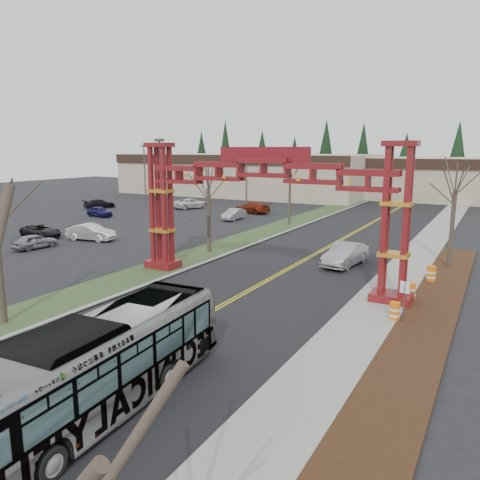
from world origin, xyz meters
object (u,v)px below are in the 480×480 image
Objects in this scene: light_pole_far at (246,170)px; parked_car_mid_b at (99,211)px; street_sign at (405,293)px; light_pole_mid at (145,172)px; bare_tree_median_far at (290,173)px; parked_car_near_c at (41,231)px; parked_car_mid_a at (252,207)px; barrel_south at (394,312)px; parked_car_near_a at (35,241)px; barrel_north at (431,274)px; parked_car_far_b at (191,203)px; bare_tree_median_mid at (208,189)px; gateway_arch at (263,190)px; light_pole_near at (161,182)px; parked_car_far_c at (99,204)px; bare_tree_right_far at (455,193)px; parked_car_far_a at (234,214)px; barrel_mid at (411,292)px; silver_sedan at (345,255)px; transit_bus at (95,368)px; parked_car_near_b at (91,232)px; retail_building_west at (248,174)px.

parked_car_mid_b is at bearing -107.62° from light_pole_far.
light_pole_mid is at bearing 144.21° from street_sign.
parked_car_near_c is at bearing -133.20° from bare_tree_median_far.
barrel_south is (24.98, -32.29, -0.26)m from parked_car_mid_a.
parked_car_near_a is 31.82m from barrel_north.
bare_tree_median_mid reaches higher than parked_car_far_b.
parked_car_near_a is 31.26m from street_sign.
light_pole_far is at bearing 119.67° from gateway_arch.
gateway_arch is 4.80× the size of parked_car_near_a.
light_pole_near is 33.56m from light_pole_far.
light_pole_far is (2.20, 37.97, 4.46)m from parked_car_near_c.
bare_tree_right_far is at bearing -172.75° from parked_car_far_c.
bare_tree_median_mid is (-8.00, 6.10, -0.67)m from gateway_arch.
light_pole_near is at bearing 153.45° from barrel_south.
parked_car_far_b is (-0.29, 25.85, 0.09)m from parked_car_near_c.
bare_tree_median_far is at bearing 61.56° from light_pole_near.
parked_car_far_a is at bearing -21.49° from parked_car_near_c.
barrel_mid is at bearing -97.21° from bare_tree_right_far.
gateway_arch reaches higher than parked_car_near_a.
parked_car_far_b is 1.16× the size of parked_car_far_c.
parked_car_mid_b is 0.43× the size of light_pole_mid.
bare_tree_median_far is at bearing -158.24° from parked_car_far_c.
light_pole_mid reaches higher than parked_car_near_a.
barrel_mid is at bearing -173.31° from parked_car_near_a.
barrel_mid is (41.84, -26.48, -4.71)m from light_pole_mid.
gateway_arch reaches higher than barrel_south.
silver_sedan is 11.69m from street_sign.
light_pole_far is at bearing 4.27° from parked_car_near_c.
parked_car_near_a reaches higher than barrel_mid.
parked_car_near_c is 4.60× the size of barrel_south.
transit_bus is at bearing 150.96° from parked_car_near_a.
parked_car_far_c is 4.49× the size of barrel_mid.
street_sign is at bearing 179.50° from parked_car_near_a.
barrel_north reaches higher than barrel_south.
parked_car_far_c is 54.11m from street_sign.
silver_sedan is at bearing 164.90° from parked_car_far_b.
street_sign is at bearing -2.19° from barrel_south.
parked_car_near_b is at bearing -61.00° from light_pole_mid.
transit_bus reaches higher than barrel_mid.
retail_building_west reaches higher than barrel_mid.
bare_tree_right_far reaches higher than street_sign.
street_sign is at bearing 52.18° from parked_car_mid_a.
bare_tree_right_far is 46.38m from light_pole_mid.
parked_car_mid_a is 35.13m from barrel_north.
parked_car_near_a is 5.28m from parked_car_near_b.
light_pole_near reaches higher than parked_car_near_c.
light_pole_near reaches higher than barrel_south.
parked_car_near_a is at bearing -107.14° from parked_car_far_a.
light_pole_mid is (-42.99, 17.41, -0.24)m from bare_tree_right_far.
barrel_south is at bearing 51.73° from parked_car_mid_a.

